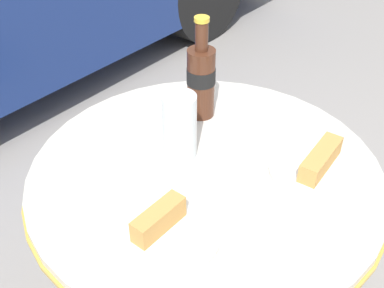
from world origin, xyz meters
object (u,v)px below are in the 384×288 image
at_px(cola_bottle_left, 201,79).
at_px(lunch_plate_near, 319,167).
at_px(bistro_table, 205,218).
at_px(lunch_plate_far, 157,227).
at_px(drinking_glass, 180,129).

bearing_deg(cola_bottle_left, lunch_plate_near, -92.65).
xyz_separation_m(bistro_table, cola_bottle_left, (0.16, 0.15, 0.25)).
bearing_deg(lunch_plate_near, lunch_plate_far, 156.34).
xyz_separation_m(cola_bottle_left, lunch_plate_far, (-0.37, -0.19, -0.09)).
height_order(bistro_table, cola_bottle_left, cola_bottle_left).
relative_size(cola_bottle_left, lunch_plate_far, 1.04).
relative_size(bistro_table, drinking_glass, 5.16).
xyz_separation_m(drinking_glass, lunch_plate_near, (0.14, -0.28, -0.05)).
height_order(bistro_table, lunch_plate_far, lunch_plate_far).
xyz_separation_m(bistro_table, lunch_plate_far, (-0.20, -0.04, 0.16)).
bearing_deg(lunch_plate_near, bistro_table, 127.05).
height_order(drinking_glass, lunch_plate_near, drinking_glass).
bearing_deg(lunch_plate_near, drinking_glass, 117.27).
xyz_separation_m(cola_bottle_left, lunch_plate_near, (-0.02, -0.34, -0.09)).
bearing_deg(drinking_glass, bistro_table, -94.38).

